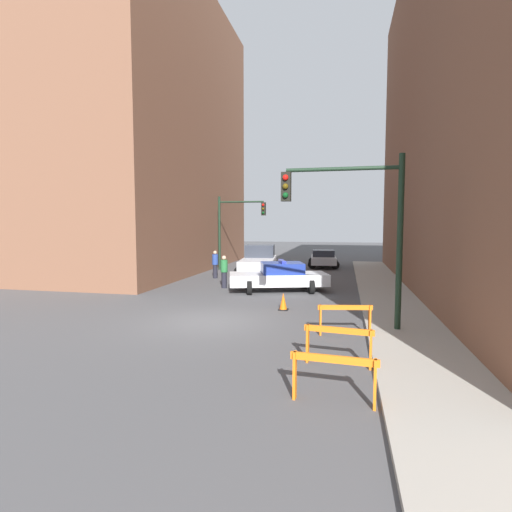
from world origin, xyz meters
name	(u,v)px	position (x,y,z in m)	size (l,w,h in m)	color
ground_plane	(212,321)	(0.00, 0.00, 0.00)	(120.00, 120.00, 0.00)	#4C4C4F
sidewalk_right	(407,330)	(6.20, 0.00, 0.06)	(2.40, 44.00, 0.12)	#9E998E
building_corner_left	(116,135)	(-12.00, 14.00, 9.71)	(14.00, 20.00, 19.42)	brown
traffic_light_near	(359,215)	(4.73, -0.14, 3.53)	(3.64, 0.35, 5.20)	black
traffic_light_far	(234,222)	(-3.30, 14.56, 3.40)	(3.44, 0.35, 5.20)	black
police_car	(279,276)	(1.23, 6.42, 0.72)	(5.03, 3.16, 1.52)	white
white_truck	(259,261)	(-1.02, 12.21, 0.91)	(3.06, 5.60, 1.90)	silver
parked_car_near	(323,258)	(2.75, 17.96, 0.67)	(2.48, 4.42, 1.31)	silver
pedestrian_crossing	(224,271)	(-1.68, 6.81, 0.86)	(0.50, 0.50, 1.66)	black
pedestrian_corner	(215,264)	(-3.30, 10.25, 0.86)	(0.51, 0.51, 1.66)	black
barrier_front	(334,371)	(4.16, -5.39, 0.62)	(1.60, 0.28, 0.90)	orange
barrier_mid	(339,339)	(4.21, -3.37, 0.62)	(1.59, 0.33, 0.90)	orange
barrier_back	(345,315)	(4.36, -0.77, 0.62)	(1.58, 0.44, 0.90)	orange
traffic_cone	(283,302)	(2.07, 2.27, 0.32)	(0.36, 0.36, 0.66)	black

